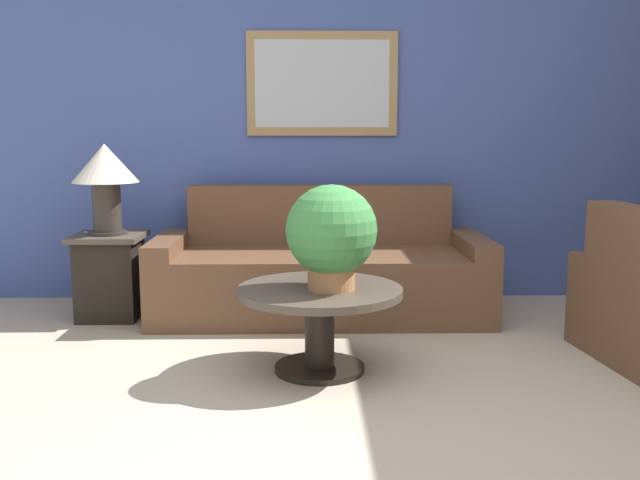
% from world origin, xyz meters
% --- Properties ---
extents(ground_plane, '(20.00, 20.00, 0.00)m').
position_xyz_m(ground_plane, '(0.00, 0.00, 0.00)').
color(ground_plane, tan).
extents(wall_back, '(6.59, 0.09, 2.60)m').
position_xyz_m(wall_back, '(-0.01, 2.70, 1.31)').
color(wall_back, '#42569E').
rests_on(wall_back, ground_plane).
extents(couch_main, '(2.21, 0.87, 0.85)m').
position_xyz_m(couch_main, '(-0.22, 2.15, 0.28)').
color(couch_main, brown).
rests_on(couch_main, ground_plane).
extents(coffee_table, '(0.85, 0.85, 0.44)m').
position_xyz_m(coffee_table, '(-0.25, 1.00, 0.32)').
color(coffee_table, black).
rests_on(coffee_table, ground_plane).
extents(side_table, '(0.45, 0.45, 0.56)m').
position_xyz_m(side_table, '(-1.61, 2.09, 0.29)').
color(side_table, black).
rests_on(side_table, ground_plane).
extents(table_lamp, '(0.43, 0.43, 0.59)m').
position_xyz_m(table_lamp, '(-1.61, 2.09, 0.96)').
color(table_lamp, '#2D2823').
rests_on(table_lamp, side_table).
extents(potted_plant_on_table, '(0.46, 0.46, 0.53)m').
position_xyz_m(potted_plant_on_table, '(-0.19, 0.96, 0.73)').
color(potted_plant_on_table, '#9E6B42').
rests_on(potted_plant_on_table, coffee_table).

